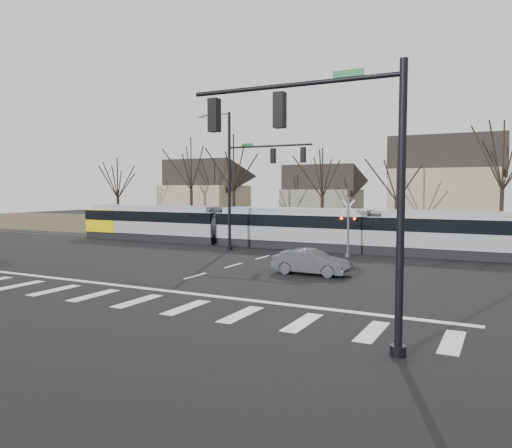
% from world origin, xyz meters
% --- Properties ---
extents(ground, '(140.00, 140.00, 0.00)m').
position_xyz_m(ground, '(0.00, 0.00, 0.00)').
color(ground, black).
extents(grass_verge, '(140.00, 28.00, 0.01)m').
position_xyz_m(grass_verge, '(0.00, 32.00, 0.01)').
color(grass_verge, '#38331E').
rests_on(grass_verge, ground).
extents(crosswalk, '(27.00, 2.60, 0.01)m').
position_xyz_m(crosswalk, '(0.00, -4.00, 0.01)').
color(crosswalk, silver).
rests_on(crosswalk, ground).
extents(stop_line, '(28.00, 0.35, 0.01)m').
position_xyz_m(stop_line, '(0.00, -1.80, 0.01)').
color(stop_line, silver).
rests_on(stop_line, ground).
extents(lane_dashes, '(0.18, 30.00, 0.01)m').
position_xyz_m(lane_dashes, '(0.00, 16.00, 0.01)').
color(lane_dashes, silver).
rests_on(lane_dashes, ground).
extents(rail_pair, '(90.00, 1.52, 0.06)m').
position_xyz_m(rail_pair, '(0.00, 15.80, 0.03)').
color(rail_pair, '#59595E').
rests_on(rail_pair, ground).
extents(tram, '(40.60, 3.01, 3.08)m').
position_xyz_m(tram, '(-0.30, 16.00, 1.68)').
color(tram, gray).
rests_on(tram, ground).
extents(sedan, '(1.47, 4.10, 1.35)m').
position_xyz_m(sedan, '(5.24, 5.18, 0.67)').
color(sedan, '#404346').
rests_on(sedan, ground).
extents(signal_pole_near_right, '(6.72, 0.44, 8.00)m').
position_xyz_m(signal_pole_near_right, '(10.11, -6.00, 5.17)').
color(signal_pole_near_right, black).
rests_on(signal_pole_near_right, ground).
extents(signal_pole_far, '(9.28, 0.44, 10.20)m').
position_xyz_m(signal_pole_far, '(-2.41, 12.50, 5.70)').
color(signal_pole_far, black).
rests_on(signal_pole_far, ground).
extents(rail_crossing_signal, '(1.08, 0.36, 4.00)m').
position_xyz_m(rail_crossing_signal, '(5.00, 12.79, 1.89)').
color(rail_crossing_signal, '#59595B').
rests_on(rail_crossing_signal, ground).
extents(tree_row, '(59.20, 7.20, 10.00)m').
position_xyz_m(tree_row, '(2.00, 26.00, 5.00)').
color(tree_row, black).
rests_on(tree_row, ground).
extents(house_a, '(9.72, 8.64, 8.60)m').
position_xyz_m(house_a, '(-20.00, 34.00, 4.46)').
color(house_a, gray).
rests_on(house_a, ground).
extents(house_b, '(8.64, 7.56, 7.65)m').
position_xyz_m(house_b, '(-5.00, 36.00, 3.97)').
color(house_b, slate).
rests_on(house_b, ground).
extents(house_c, '(10.80, 8.64, 10.10)m').
position_xyz_m(house_c, '(9.00, 33.00, 5.23)').
color(house_c, gray).
rests_on(house_c, ground).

